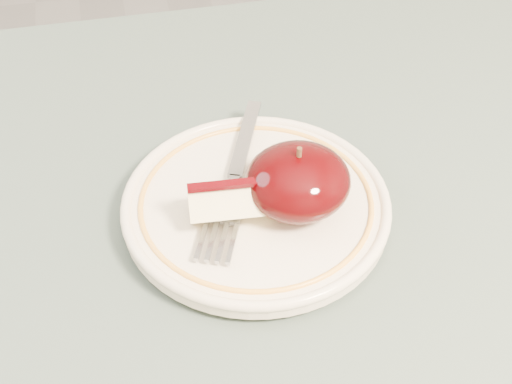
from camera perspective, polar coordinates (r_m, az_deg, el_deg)
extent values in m
cylinder|color=brown|center=(1.15, 13.66, -2.73)|extent=(0.05, 0.05, 0.71)
cube|color=#3F4E47|center=(0.53, -3.75, -12.80)|extent=(0.90, 0.90, 0.04)
cylinder|color=beige|center=(0.58, 0.00, -1.78)|extent=(0.12, 0.12, 0.01)
cylinder|color=beige|center=(0.57, 0.00, -1.15)|extent=(0.21, 0.21, 0.01)
torus|color=beige|center=(0.57, 0.00, -0.80)|extent=(0.22, 0.22, 0.01)
torus|color=gold|center=(0.57, 0.00, -0.70)|extent=(0.19, 0.19, 0.00)
ellipsoid|color=black|center=(0.55, 3.35, 0.86)|extent=(0.08, 0.08, 0.05)
cylinder|color=#472D19|center=(0.53, 3.48, 3.08)|extent=(0.00, 0.00, 0.01)
cube|color=#FCF0B9|center=(0.54, -1.13, -0.79)|extent=(0.08, 0.04, 0.04)
cube|color=#370105|center=(0.53, -1.16, 0.71)|extent=(0.08, 0.01, 0.00)
cube|color=gray|center=(0.62, -0.87, 4.35)|extent=(0.05, 0.10, 0.00)
cube|color=gray|center=(0.57, -1.97, 0.29)|extent=(0.02, 0.03, 0.00)
cube|color=gray|center=(0.55, -2.48, -1.60)|extent=(0.03, 0.03, 0.00)
cube|color=gray|center=(0.53, -1.88, -4.12)|extent=(0.02, 0.04, 0.00)
cube|color=gray|center=(0.53, -2.71, -4.01)|extent=(0.02, 0.04, 0.00)
cube|color=gray|center=(0.53, -3.53, -3.91)|extent=(0.02, 0.04, 0.00)
cube|color=gray|center=(0.54, -4.35, -3.81)|extent=(0.02, 0.04, 0.00)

